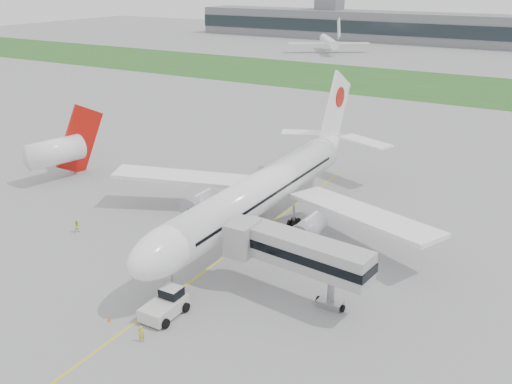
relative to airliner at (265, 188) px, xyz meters
The scene contains 14 objects.
ground 7.47m from the airliner, 90.00° to the right, with size 600.00×600.00×0.00m, color gray.
apron_markings 11.38m from the airliner, 90.00° to the right, with size 70.00×70.00×0.04m, color yellow, non-canonical shape.
grass_strip 115.27m from the airliner, 90.00° to the left, with size 600.00×50.00×0.02m, color #27541F.
terminal_building 225.01m from the airliner, 90.00° to the left, with size 320.00×22.30×14.00m.
control_tower 244.38m from the airliner, 111.62° to the left, with size 12.00×12.00×56.00m, color slate, non-canonical shape.
airliner is the anchor object (origin of this frame).
pushback_tug 23.60m from the airliner, 85.83° to the right, with size 3.36×4.92×2.51m.
jet_bridge 17.83m from the airliner, 51.20° to the right, with size 16.07×4.99×7.34m.
safety_cone_left 27.64m from the airliner, 95.02° to the right, with size 0.35×0.35×0.48m, color orange.
safety_cone_right 23.58m from the airliner, 88.75° to the right, with size 0.42×0.42×0.58m, color orange.
ground_crew_near 28.42m from the airliner, 84.72° to the right, with size 0.60×0.40×1.65m, color gold.
ground_crew_far 25.24m from the airliner, 146.08° to the right, with size 0.82×0.64×1.68m, color #C8E826.
neighbor_aircraft 38.84m from the airliner, behind, with size 6.12×15.24×12.29m.
distant_aircraft_left 181.95m from the airliner, 110.89° to the left, with size 34.65×30.57×13.25m, color white, non-canonical shape.
Camera 1 is at (34.15, -55.97, 31.98)m, focal length 40.00 mm.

